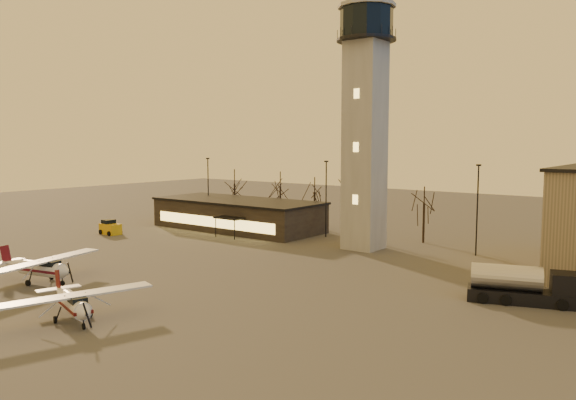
{
  "coord_description": "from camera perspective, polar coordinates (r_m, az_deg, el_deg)",
  "views": [
    {
      "loc": [
        32.79,
        -27.44,
        12.53
      ],
      "look_at": [
        1.77,
        13.0,
        7.28
      ],
      "focal_mm": 35.0,
      "sensor_mm": 36.0,
      "label": 1
    }
  ],
  "objects": [
    {
      "name": "cessna_front",
      "position": [
        42.72,
        -20.88,
        -10.16
      ],
      "size": [
        8.6,
        10.63,
        2.95
      ],
      "rotation": [
        0.0,
        0.0,
        -0.29
      ],
      "color": "silver",
      "rests_on": "ground"
    },
    {
      "name": "light_poles",
      "position": [
        67.15,
        8.52,
        -0.28
      ],
      "size": [
        58.5,
        12.25,
        10.14
      ],
      "color": "black",
      "rests_on": "ground"
    },
    {
      "name": "tree_row",
      "position": [
        81.49,
        2.56,
        1.23
      ],
      "size": [
        37.2,
        9.2,
        8.8
      ],
      "color": "black",
      "rests_on": "ground"
    },
    {
      "name": "ground",
      "position": [
        44.56,
        -12.28,
        -10.59
      ],
      "size": [
        220.0,
        220.0,
        0.0
      ],
      "primitive_type": "plane",
      "color": "#433F3D",
      "rests_on": "ground"
    },
    {
      "name": "fuel_truck",
      "position": [
        47.96,
        22.58,
        -8.28
      ],
      "size": [
        8.29,
        4.62,
        2.96
      ],
      "rotation": [
        0.0,
        0.0,
        0.31
      ],
      "color": "black",
      "rests_on": "ground"
    },
    {
      "name": "cessna_rear",
      "position": [
        54.92,
        -23.61,
        -6.66
      ],
      "size": [
        9.12,
        11.42,
        3.15
      ],
      "rotation": [
        0.0,
        0.0,
        0.23
      ],
      "color": "silver",
      "rests_on": "ground"
    },
    {
      "name": "terminal",
      "position": [
        81.49,
        -5.15,
        -1.46
      ],
      "size": [
        25.4,
        12.2,
        4.3
      ],
      "color": "black",
      "rests_on": "ground"
    },
    {
      "name": "service_cart",
      "position": [
        80.65,
        -17.61,
        -2.79
      ],
      "size": [
        3.21,
        2.14,
        1.98
      ],
      "rotation": [
        0.0,
        0.0,
        -0.05
      ],
      "color": "#CF990C",
      "rests_on": "ground"
    },
    {
      "name": "control_tower",
      "position": [
        66.25,
        7.85,
        9.11
      ],
      "size": [
        6.8,
        6.8,
        32.6
      ],
      "color": "gray",
      "rests_on": "ground"
    }
  ]
}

